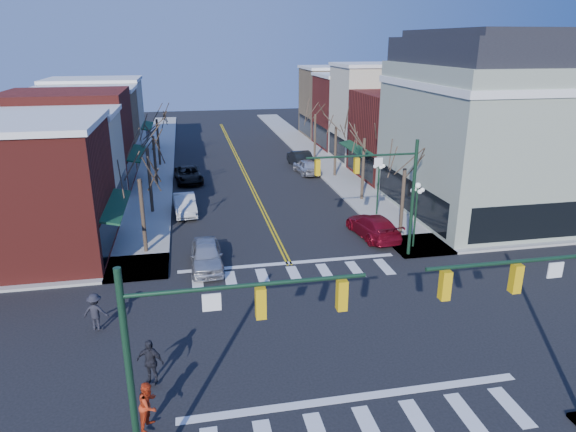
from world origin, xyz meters
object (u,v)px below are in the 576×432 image
pedestrian_dark_b (95,312)px  lamppost_midblock (379,178)px  car_right_near (373,226)px  car_left_near (206,255)px  pedestrian_dark_a (150,362)px  lamppost_corner (416,204)px  car_left_mid (185,205)px  car_left_far (189,175)px  car_right_far (300,158)px  victorian_corner (491,125)px  pedestrian_red_b (149,405)px  car_right_mid (307,166)px

pedestrian_dark_b → lamppost_midblock: bearing=-131.7°
car_right_near → car_left_near: bearing=8.4°
pedestrian_dark_a → car_right_near: bearing=68.5°
lamppost_corner → car_left_mid: 17.37m
lamppost_midblock → car_left_far: size_ratio=0.85×
car_left_mid → pedestrian_dark_a: size_ratio=2.42×
car_left_far → car_right_far: size_ratio=0.99×
victorian_corner → lamppost_corner: size_ratio=3.29×
lamppost_midblock → pedestrian_dark_b: bearing=-144.6°
car_left_near → car_left_far: car_left_near is taller
victorian_corner → lamppost_midblock: size_ratio=3.29×
car_left_mid → pedestrian_red_b: pedestrian_red_b is taller
car_left_near → car_right_near: car_left_near is taller
victorian_corner → lamppost_midblock: (-8.30, 0.50, -3.70)m
lamppost_corner → lamppost_midblock: same height
car_right_near → pedestrian_red_b: bearing=43.2°
car_left_far → car_right_mid: (11.52, 0.94, 0.04)m
car_left_mid → pedestrian_red_b: size_ratio=2.57×
car_left_far → car_right_mid: size_ratio=1.15×
car_left_mid → pedestrian_dark_b: 16.80m
victorian_corner → pedestrian_dark_b: victorian_corner is taller
lamppost_corner → car_left_far: lamppost_corner is taller
car_left_far → car_left_near: bearing=-92.7°
lamppost_midblock → car_left_mid: lamppost_midblock is taller
car_left_mid → pedestrian_dark_b: size_ratio=2.55×
victorian_corner → car_left_far: bearing=149.0°
car_right_far → car_right_near: bearing=89.7°
car_right_near → pedestrian_dark_b: pedestrian_dark_b is taller
pedestrian_dark_b → car_right_mid: bearing=-108.1°
car_left_mid → car_right_mid: car_right_mid is taller
victorian_corner → lamppost_corner: 10.89m
victorian_corner → pedestrian_red_b: size_ratio=8.19×
car_left_mid → pedestrian_red_b: 23.22m
car_left_mid → car_right_far: bearing=44.8°
victorian_corner → pedestrian_red_b: (-23.80, -19.34, -5.64)m
lamppost_midblock → car_left_far: (-13.73, 12.75, -2.25)m
car_left_near → car_left_mid: size_ratio=1.02×
lamppost_midblock → pedestrian_dark_a: bearing=-131.8°
lamppost_midblock → car_left_far: lamppost_midblock is taller
lamppost_corner → lamppost_midblock: 6.50m
car_right_near → car_right_mid: bearing=-94.6°
car_left_far → car_right_far: car_right_far is taller
lamppost_midblock → car_right_near: 4.96m
pedestrian_dark_a → pedestrian_dark_b: bearing=144.9°
lamppost_midblock → car_right_near: lamppost_midblock is taller
car_left_near → car_right_mid: (10.79, 20.60, -0.02)m
victorian_corner → lamppost_corner: bearing=-144.1°
pedestrian_red_b → lamppost_corner: bearing=-26.3°
lamppost_corner → car_right_far: lamppost_corner is taller
victorian_corner → pedestrian_dark_b: (-26.50, -12.46, -5.63)m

